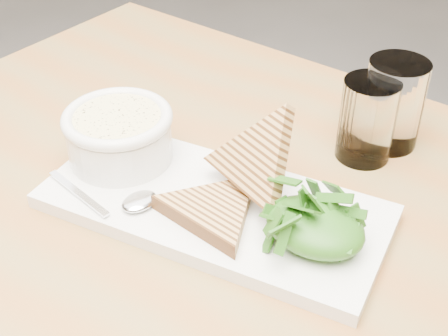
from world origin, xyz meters
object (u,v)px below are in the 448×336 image
Objects in this scene: platter at (214,206)px; soup_bowl at (120,140)px; glass_near at (367,120)px; glass_far at (393,104)px; table_top at (265,252)px.

soup_bowl reaches higher than platter.
soup_bowl is 0.30m from glass_near.
glass_far is (0.24, 0.24, 0.02)m from soup_bowl.
soup_bowl is at bearing 178.49° from table_top.
glass_near is (0.23, 0.19, 0.01)m from soup_bowl.
glass_far is at bearing 44.94° from soup_bowl.
table_top is 0.22m from soup_bowl.
glass_near is (0.02, 0.20, 0.07)m from table_top.
table_top is at bearing -97.20° from glass_far.
platter is 3.66× the size of glass_near.
glass_far is at bearing 82.80° from table_top.
soup_bowl reaches higher than table_top.
table_top is at bearing -95.12° from glass_near.
platter is 3.35× the size of glass_far.
glass_far reaches higher than glass_near.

